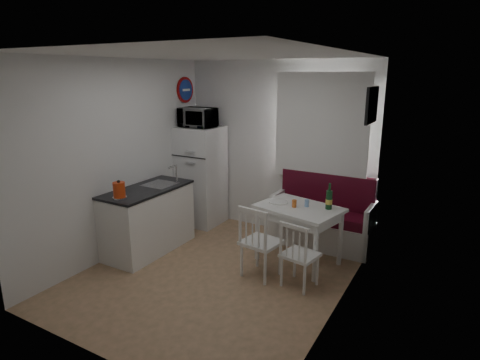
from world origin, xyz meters
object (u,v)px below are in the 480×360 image
at_px(wine_bottle, 329,196).
at_px(kitchen_counter, 149,219).
at_px(bench, 322,222).
at_px(chair_left, 258,235).
at_px(kettle, 119,190).
at_px(fridge, 201,176).
at_px(chair_right, 298,249).
at_px(microwave, 198,117).
at_px(dining_table, 299,213).

bearing_deg(wine_bottle, kitchen_counter, -161.34).
distance_m(bench, chair_left, 1.41).
bearing_deg(kettle, fridge, 90.97).
bearing_deg(chair_right, chair_left, -168.87).
distance_m(kitchen_counter, fridge, 1.29).
xyz_separation_m(chair_left, fridge, (-1.67, 1.23, 0.24)).
xyz_separation_m(kitchen_counter, microwave, (0.02, 1.19, 1.29)).
xyz_separation_m(dining_table, chair_left, (-0.25, -0.66, -0.12)).
bearing_deg(chair_left, fridge, 152.00).
bearing_deg(chair_left, bench, 84.16).
xyz_separation_m(bench, fridge, (-2.01, -0.11, 0.46)).
bearing_deg(kitchen_counter, fridge, 89.10).
height_order(chair_left, fridge, fridge).
xyz_separation_m(chair_left, wine_bottle, (0.60, 0.76, 0.37)).
xyz_separation_m(dining_table, wine_bottle, (0.35, 0.10, 0.25)).
xyz_separation_m(chair_right, kettle, (-2.14, -0.56, 0.52)).
height_order(dining_table, wine_bottle, wine_bottle).
relative_size(kitchen_counter, chair_left, 2.71).
relative_size(dining_table, fridge, 0.72).
distance_m(fridge, microwave, 0.95).
xyz_separation_m(kitchen_counter, fridge, (0.02, 1.24, 0.34)).
xyz_separation_m(kitchen_counter, chair_right, (2.19, 0.02, 0.04)).
bearing_deg(fridge, wine_bottle, -11.70).
bearing_deg(chair_left, dining_table, 77.78).
bearing_deg(wine_bottle, dining_table, -164.05).
bearing_deg(wine_bottle, microwave, 169.52).
xyz_separation_m(kitchen_counter, dining_table, (1.94, 0.67, 0.22)).
relative_size(bench, chair_left, 2.94).
bearing_deg(dining_table, microwave, 177.69).
bearing_deg(kitchen_counter, chair_left, 0.36).
xyz_separation_m(chair_right, microwave, (-2.17, 1.17, 1.24)).
distance_m(dining_table, kettle, 2.27).
distance_m(chair_left, microwave, 2.36).
height_order(fridge, microwave, microwave).
bearing_deg(microwave, chair_right, -28.38).
bearing_deg(dining_table, wine_bottle, 28.78).
height_order(fridge, kettle, fridge).
height_order(chair_right, microwave, microwave).
bearing_deg(chair_right, kitchen_counter, -169.52).
distance_m(chair_left, wine_bottle, 1.04).
bearing_deg(wine_bottle, fridge, 168.30).
xyz_separation_m(microwave, kettle, (0.03, -1.73, -0.72)).
bearing_deg(chair_right, dining_table, 120.89).
bearing_deg(bench, wine_bottle, -66.18).
relative_size(chair_left, kettle, 2.07).
relative_size(bench, fridge, 0.90).
height_order(kitchen_counter, microwave, microwave).
distance_m(fridge, wine_bottle, 2.32).
bearing_deg(microwave, kitchen_counter, -90.94).
bearing_deg(chair_left, wine_bottle, 60.26).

